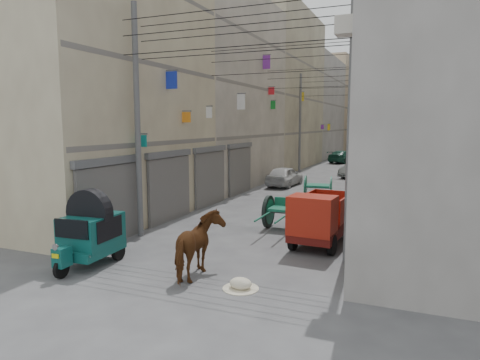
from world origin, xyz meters
The scene contains 18 objects.
ground centered at (0.00, 0.00, 0.00)m, with size 140.00×140.00×0.00m, color #464648.
building_row_left centered at (-8.00, 34.13, 6.46)m, with size 8.00×62.00×14.00m.
building_row_right centered at (8.00, 34.13, 6.46)m, with size 8.00×62.00×14.00m.
end_cap_building centered at (0.00, 66.00, 6.50)m, with size 22.00×10.00×13.00m, color #B8B091.
shutters_left centered at (-3.92, 10.38, 1.49)m, with size 0.18×14.40×2.88m.
signboards centered at (-0.01, 21.66, 3.43)m, with size 8.22×40.52×5.67m.
ac_units centered at (3.65, 7.67, 7.43)m, with size 0.70×6.55×3.35m.
utility_poles centered at (0.00, 17.00, 4.00)m, with size 7.40×22.20×8.00m.
overhead_cables centered at (0.00, 14.40, 6.77)m, with size 7.40×22.52×1.12m.
auto_rickshaw centered at (-3.02, 2.84, 0.97)m, with size 1.43×2.36×1.64m.
tonga_cart centered at (0.78, 8.90, 0.65)m, with size 1.35×2.76×1.24m.
mini_truck centered at (2.55, 7.01, 0.85)m, with size 1.62×3.25×1.78m.
second_cart centered at (0.63, 15.81, 0.66)m, with size 1.58×1.44×1.24m.
feed_sack centered at (1.59, 2.77, 0.14)m, with size 0.55×0.44×0.27m, color beige.
horse centered at (0.28, 3.12, 0.82)m, with size 0.89×1.95×1.65m, color brown.
distant_car_white centered at (-2.44, 19.92, 0.64)m, with size 1.51×3.75×1.28m, color #B3B3B3.
distant_car_grey centered at (1.22, 26.34, 0.61)m, with size 1.29×3.69×1.22m, color #595E5C.
distant_car_green centered at (-1.61, 38.36, 0.63)m, with size 1.76×4.34×1.26m, color #1A4C3C.
Camera 1 is at (5.37, -6.36, 3.94)m, focal length 32.00 mm.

